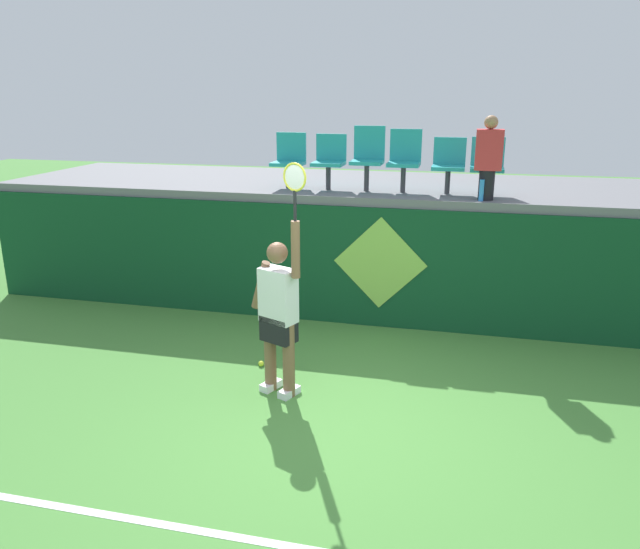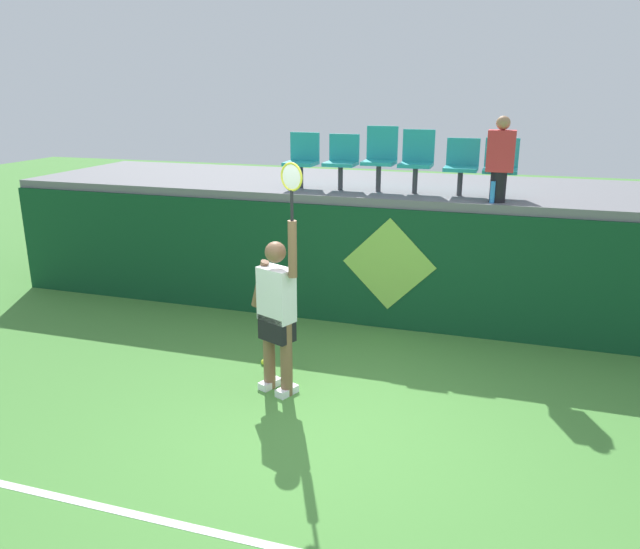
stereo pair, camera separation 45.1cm
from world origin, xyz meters
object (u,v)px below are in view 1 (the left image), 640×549
at_px(stadium_chair_4, 449,163).
at_px(stadium_chair_5, 487,164).
at_px(water_bottle, 481,190).
at_px(tennis_player, 279,311).
at_px(tennis_ball, 261,364).
at_px(stadium_chair_0, 289,158).
at_px(spectator_0, 489,157).
at_px(stadium_chair_3, 404,158).
at_px(stadium_chair_1, 329,159).
at_px(stadium_chair_2, 368,155).

bearing_deg(stadium_chair_4, stadium_chair_5, 0.28).
bearing_deg(water_bottle, stadium_chair_4, 130.09).
height_order(tennis_player, tennis_ball, tennis_player).
bearing_deg(stadium_chair_0, stadium_chair_4, -0.12).
distance_m(tennis_ball, spectator_0, 3.88).
height_order(water_bottle, stadium_chair_4, stadium_chair_4).
bearing_deg(stadium_chair_3, stadium_chair_4, -0.74).
bearing_deg(stadium_chair_3, stadium_chair_5, -0.27).
distance_m(tennis_player, stadium_chair_1, 3.16).
height_order(stadium_chair_0, stadium_chair_5, stadium_chair_0).
bearing_deg(stadium_chair_3, stadium_chair_1, -179.65).
bearing_deg(stadium_chair_2, tennis_player, -98.60).
relative_size(tennis_player, stadium_chair_0, 3.20).
height_order(stadium_chair_3, stadium_chair_5, stadium_chair_3).
relative_size(tennis_player, stadium_chair_1, 3.24).
bearing_deg(stadium_chair_1, water_bottle, -14.16).
xyz_separation_m(tennis_ball, stadium_chair_2, (0.86, 2.33, 2.24)).
distance_m(stadium_chair_2, stadium_chair_4, 1.12).
bearing_deg(stadium_chair_0, stadium_chair_3, 0.11).
relative_size(tennis_ball, spectator_0, 0.06).
distance_m(tennis_player, tennis_ball, 1.15).
xyz_separation_m(stadium_chair_4, stadium_chair_5, (0.51, 0.00, 0.00)).
xyz_separation_m(tennis_player, stadium_chair_1, (-0.11, 2.89, 1.27)).
distance_m(water_bottle, stadium_chair_1, 2.21).
height_order(water_bottle, stadium_chair_1, stadium_chair_1).
height_order(stadium_chair_4, stadium_chair_5, stadium_chair_5).
relative_size(water_bottle, stadium_chair_1, 0.36).
height_order(water_bottle, stadium_chair_5, stadium_chair_5).
distance_m(tennis_player, stadium_chair_4, 3.52).
relative_size(stadium_chair_0, spectator_0, 0.73).
distance_m(stadium_chair_0, spectator_0, 2.82).
distance_m(tennis_player, spectator_0, 3.50).
relative_size(stadium_chair_4, spectator_0, 0.70).
height_order(stadium_chair_0, stadium_chair_1, stadium_chair_0).
height_order(tennis_ball, stadium_chair_3, stadium_chair_3).
bearing_deg(stadium_chair_2, spectator_0, -15.10).
distance_m(stadium_chair_0, stadium_chair_3, 1.67).
xyz_separation_m(stadium_chair_3, spectator_0, (1.12, -0.44, 0.08)).
bearing_deg(stadium_chair_3, stadium_chair_2, 179.76).
height_order(stadium_chair_0, stadium_chair_2, stadium_chair_2).
relative_size(stadium_chair_3, stadium_chair_5, 1.12).
bearing_deg(stadium_chair_1, tennis_ball, -97.44).
bearing_deg(stadium_chair_2, water_bottle, -19.11).
relative_size(stadium_chair_1, spectator_0, 0.72).
relative_size(stadium_chair_0, stadium_chair_2, 0.88).
bearing_deg(water_bottle, stadium_chair_0, 168.80).
bearing_deg(spectator_0, stadium_chair_2, 164.90).
distance_m(stadium_chair_3, stadium_chair_5, 1.12).
distance_m(stadium_chair_0, stadium_chair_4, 2.27).
relative_size(tennis_player, stadium_chair_5, 3.27).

